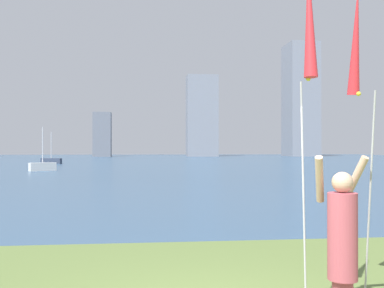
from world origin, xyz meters
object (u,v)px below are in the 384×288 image
(kite_flag_left, at_px, (309,24))
(sailboat_2, at_px, (43,166))
(kite_flag_right, at_px, (356,46))
(sailboat_4, at_px, (51,161))
(person, at_px, (342,237))

(kite_flag_left, bearing_deg, sailboat_2, 106.59)
(kite_flag_left, relative_size, sailboat_2, 1.15)
(kite_flag_right, xyz_separation_m, sailboat_4, (-13.74, 51.24, -2.96))
(sailboat_2, bearing_deg, kite_flag_left, -73.41)
(sailboat_2, bearing_deg, kite_flag_right, -71.87)
(kite_flag_right, bearing_deg, kite_flag_left, -147.39)
(kite_flag_left, relative_size, sailboat_4, 1.10)
(person, relative_size, kite_flag_right, 0.46)
(kite_flag_left, distance_m, kite_flag_right, 1.01)
(kite_flag_left, xyz_separation_m, sailboat_4, (-12.89, 51.78, -3.08))
(kite_flag_left, distance_m, sailboat_4, 53.45)
(kite_flag_left, bearing_deg, kite_flag_right, 32.61)
(person, bearing_deg, kite_flag_right, 44.23)
(kite_flag_right, xyz_separation_m, sailboat_2, (-11.13, 33.98, -2.95))
(kite_flag_left, height_order, sailboat_2, kite_flag_left)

